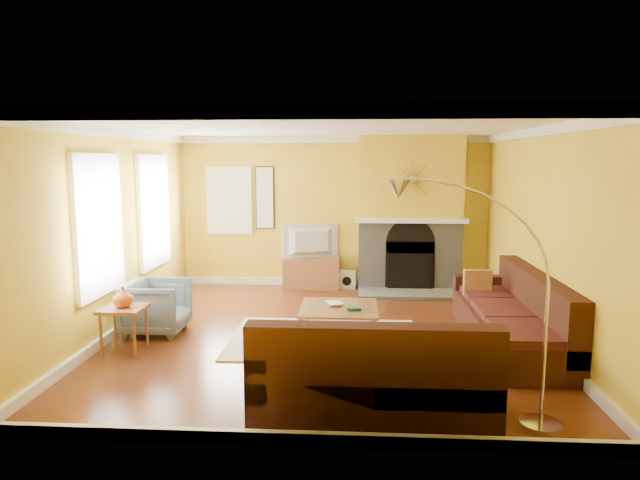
# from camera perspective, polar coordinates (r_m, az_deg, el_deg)

# --- Properties ---
(floor) EXTENTS (5.50, 6.00, 0.02)m
(floor) POSITION_cam_1_polar(r_m,az_deg,el_deg) (7.63, 0.45, -9.48)
(floor) COLOR brown
(floor) RESTS_ON ground
(ceiling) EXTENTS (5.50, 6.00, 0.02)m
(ceiling) POSITION_cam_1_polar(r_m,az_deg,el_deg) (7.29, 0.47, 11.37)
(ceiling) COLOR white
(ceiling) RESTS_ON ground
(wall_back) EXTENTS (5.50, 0.02, 2.70)m
(wall_back) POSITION_cam_1_polar(r_m,az_deg,el_deg) (10.32, 1.39, 2.84)
(wall_back) COLOR yellow
(wall_back) RESTS_ON ground
(wall_front) EXTENTS (5.50, 0.02, 2.70)m
(wall_front) POSITION_cam_1_polar(r_m,az_deg,el_deg) (4.37, -1.75, -4.34)
(wall_front) COLOR yellow
(wall_front) RESTS_ON ground
(wall_left) EXTENTS (0.02, 6.00, 2.70)m
(wall_left) POSITION_cam_1_polar(r_m,az_deg,el_deg) (7.98, -19.75, 0.82)
(wall_left) COLOR yellow
(wall_left) RESTS_ON ground
(wall_right) EXTENTS (0.02, 6.00, 2.70)m
(wall_right) POSITION_cam_1_polar(r_m,az_deg,el_deg) (7.69, 21.45, 0.49)
(wall_right) COLOR yellow
(wall_right) RESTS_ON ground
(baseboard) EXTENTS (5.50, 6.00, 0.12)m
(baseboard) POSITION_cam_1_polar(r_m,az_deg,el_deg) (7.61, 0.45, -8.98)
(baseboard) COLOR white
(baseboard) RESTS_ON floor
(crown_molding) EXTENTS (5.50, 6.00, 0.12)m
(crown_molding) POSITION_cam_1_polar(r_m,az_deg,el_deg) (7.28, 0.47, 10.82)
(crown_molding) COLOR white
(crown_molding) RESTS_ON ceiling
(window_left_near) EXTENTS (0.06, 1.22, 1.72)m
(window_left_near) POSITION_cam_1_polar(r_m,az_deg,el_deg) (9.15, -16.35, 2.79)
(window_left_near) COLOR white
(window_left_near) RESTS_ON wall_left
(window_left_far) EXTENTS (0.06, 1.22, 1.72)m
(window_left_far) POSITION_cam_1_polar(r_m,az_deg,el_deg) (7.40, -21.35, 1.39)
(window_left_far) COLOR white
(window_left_far) RESTS_ON wall_left
(window_back) EXTENTS (0.82, 0.06, 1.22)m
(window_back) POSITION_cam_1_polar(r_m,az_deg,el_deg) (10.51, -9.05, 3.93)
(window_back) COLOR white
(window_back) RESTS_ON wall_back
(wall_art) EXTENTS (0.34, 0.04, 1.14)m
(wall_art) POSITION_cam_1_polar(r_m,az_deg,el_deg) (10.39, -5.53, 4.22)
(wall_art) COLOR white
(wall_art) RESTS_ON wall_back
(fireplace) EXTENTS (1.80, 0.40, 2.70)m
(fireplace) POSITION_cam_1_polar(r_m,az_deg,el_deg) (10.15, 8.99, 2.65)
(fireplace) COLOR gray
(fireplace) RESTS_ON floor
(mantel) EXTENTS (1.92, 0.22, 0.08)m
(mantel) POSITION_cam_1_polar(r_m,az_deg,el_deg) (9.92, 9.11, 1.95)
(mantel) COLOR white
(mantel) RESTS_ON fireplace
(hearth) EXTENTS (1.80, 0.70, 0.06)m
(hearth) POSITION_cam_1_polar(r_m,az_deg,el_deg) (9.82, 9.12, -5.34)
(hearth) COLOR gray
(hearth) RESTS_ON floor
(sunburst) EXTENTS (0.70, 0.04, 0.70)m
(sunburst) POSITION_cam_1_polar(r_m,az_deg,el_deg) (9.88, 9.19, 5.99)
(sunburst) COLOR olive
(sunburst) RESTS_ON fireplace
(rug) EXTENTS (2.40, 1.80, 0.02)m
(rug) POSITION_cam_1_polar(r_m,az_deg,el_deg) (7.42, 0.46, -9.85)
(rug) COLOR beige
(rug) RESTS_ON floor
(sectional_sofa) EXTENTS (3.29, 3.82, 0.90)m
(sectional_sofa) POSITION_cam_1_polar(r_m,az_deg,el_deg) (6.77, 9.56, -7.82)
(sectional_sofa) COLOR #3B1B13
(sectional_sofa) RESTS_ON floor
(coffee_table) EXTENTS (1.00, 1.00, 0.40)m
(coffee_table) POSITION_cam_1_polar(r_m,az_deg,el_deg) (7.51, 1.89, -8.11)
(coffee_table) COLOR white
(coffee_table) RESTS_ON floor
(media_console) EXTENTS (1.00, 0.45, 0.55)m
(media_console) POSITION_cam_1_polar(r_m,az_deg,el_deg) (10.20, -0.84, -3.33)
(media_console) COLOR brown
(media_console) RESTS_ON floor
(tv) EXTENTS (1.01, 0.48, 0.59)m
(tv) POSITION_cam_1_polar(r_m,az_deg,el_deg) (10.10, -0.84, -0.16)
(tv) COLOR black
(tv) RESTS_ON media_console
(subwoofer) EXTENTS (0.30, 0.30, 0.30)m
(subwoofer) POSITION_cam_1_polar(r_m,az_deg,el_deg) (10.29, 2.72, -3.95)
(subwoofer) COLOR white
(subwoofer) RESTS_ON floor
(armchair) EXTENTS (0.78, 0.76, 0.71)m
(armchair) POSITION_cam_1_polar(r_m,az_deg,el_deg) (7.89, -16.02, -6.46)
(armchair) COLOR slate
(armchair) RESTS_ON floor
(side_table) EXTENTS (0.50, 0.50, 0.55)m
(side_table) POSITION_cam_1_polar(r_m,az_deg,el_deg) (7.28, -18.97, -8.46)
(side_table) COLOR brown
(side_table) RESTS_ON floor
(vase) EXTENTS (0.24, 0.24, 0.25)m
(vase) POSITION_cam_1_polar(r_m,az_deg,el_deg) (7.18, -19.12, -5.39)
(vase) COLOR #D15313
(vase) RESTS_ON side_table
(book) EXTENTS (0.26, 0.31, 0.03)m
(book) POSITION_cam_1_polar(r_m,az_deg,el_deg) (7.56, 0.78, -6.35)
(book) COLOR white
(book) RESTS_ON coffee_table
(arc_lamp) EXTENTS (1.35, 0.36, 2.12)m
(arc_lamp) POSITION_cam_1_polar(r_m,az_deg,el_deg) (4.99, 15.43, -6.50)
(arc_lamp) COLOR silver
(arc_lamp) RESTS_ON floor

